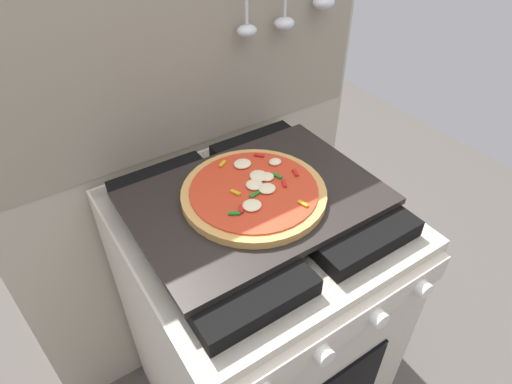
% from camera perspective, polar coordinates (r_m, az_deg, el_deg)
% --- Properties ---
extents(kitchen_backsplash, '(1.10, 0.09, 1.55)m').
position_cam_1_polar(kitchen_backsplash, '(1.27, -8.27, 3.17)').
color(kitchen_backsplash, '#B2A893').
rests_on(kitchen_backsplash, ground_plane).
extents(stove, '(0.60, 0.64, 0.90)m').
position_cam_1_polar(stove, '(1.31, 0.04, -16.33)').
color(stove, beige).
rests_on(stove, ground_plane).
extents(baking_tray, '(0.54, 0.38, 0.02)m').
position_cam_1_polar(baking_tray, '(0.97, 0.00, -0.82)').
color(baking_tray, black).
rests_on(baking_tray, stove).
extents(pizza_left, '(0.32, 0.32, 0.03)m').
position_cam_1_polar(pizza_left, '(0.95, -0.39, 0.11)').
color(pizza_left, tan).
rests_on(pizza_left, baking_tray).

